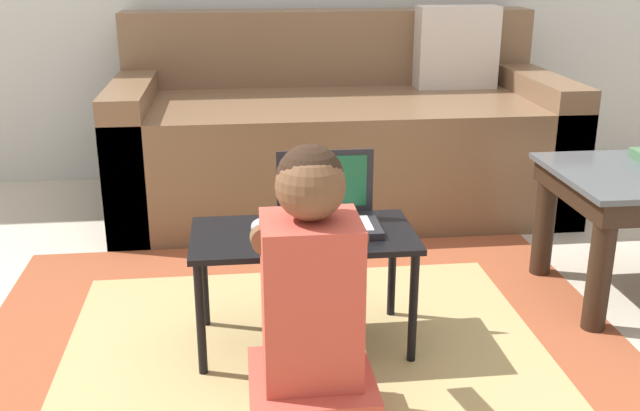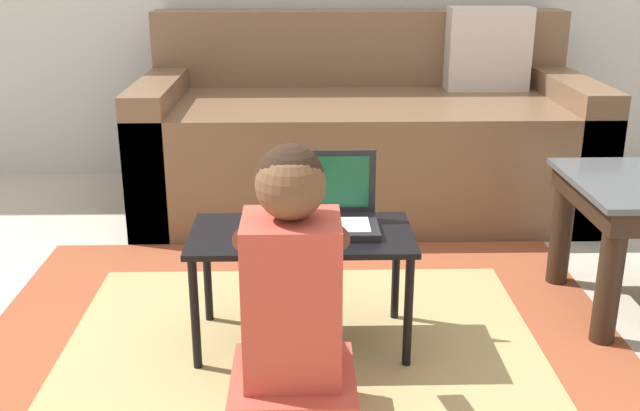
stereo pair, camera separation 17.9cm
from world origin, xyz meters
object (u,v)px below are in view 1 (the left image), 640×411
laptop_desk (303,247)px  computer_mouse (262,227)px  person_seated (311,314)px  laptop (328,215)px  couch (339,136)px

laptop_desk → computer_mouse: 0.13m
computer_mouse → person_seated: (0.09, -0.41, -0.06)m
person_seated → computer_mouse: bearing=102.5°
laptop → computer_mouse: (-0.19, -0.03, -0.02)m
laptop_desk → person_seated: 0.40m
couch → computer_mouse: size_ratio=19.53×
computer_mouse → laptop: bearing=9.5°
computer_mouse → person_seated: person_seated is taller
couch → laptop: 1.25m
couch → person_seated: 1.70m
couch → laptop_desk: (-0.28, -1.27, 0.00)m
laptop → computer_mouse: bearing=-170.5°
couch → computer_mouse: bearing=-107.2°
couch → laptop_desk: bearing=-102.4°
couch → computer_mouse: couch is taller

